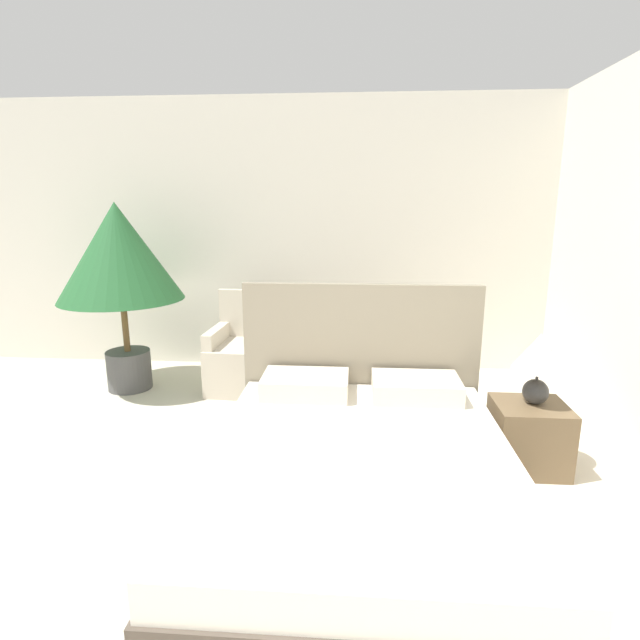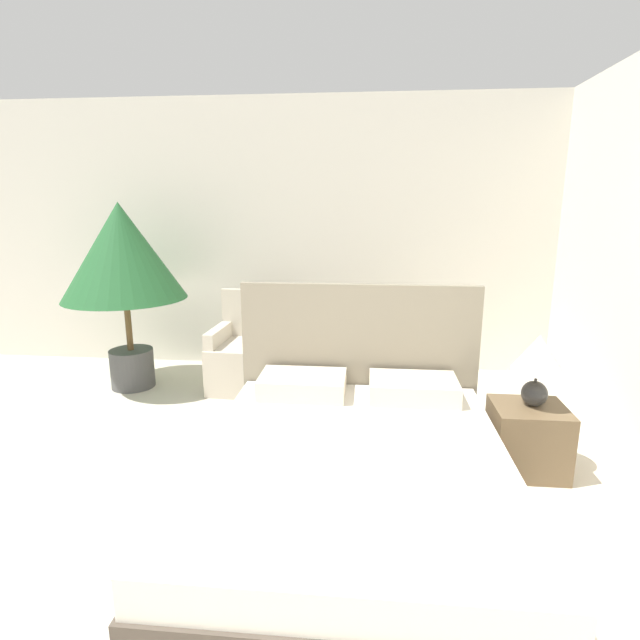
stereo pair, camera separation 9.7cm
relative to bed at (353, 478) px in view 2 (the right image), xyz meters
name	(u,v)px [view 2 (the right image)]	position (x,y,z in m)	size (l,w,h in m)	color
wall_back	(320,237)	(-0.48, 2.90, 1.17)	(10.00, 0.06, 2.90)	silver
bed	(353,478)	(0.00, 0.00, 0.00)	(1.73, 2.14, 1.25)	#4C4238
armchair_near_window_left	(246,359)	(-1.14, 2.10, 0.01)	(0.66, 0.69, 0.95)	beige
armchair_near_window_right	(338,362)	(-0.22, 2.10, 0.01)	(0.71, 0.73, 0.95)	beige
potted_palm	(122,258)	(-2.28, 2.00, 1.02)	(1.17, 1.17, 1.82)	#4C4C4C
nightstand	(527,438)	(1.17, 0.71, -0.05)	(0.48, 0.44, 0.47)	brown
table_lamp	(538,359)	(1.19, 0.73, 0.51)	(0.34, 0.34, 0.49)	#333333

